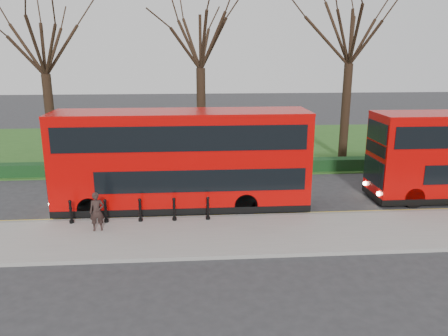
{
  "coord_description": "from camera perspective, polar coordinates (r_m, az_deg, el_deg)",
  "views": [
    {
      "loc": [
        1.35,
        -19.52,
        7.38
      ],
      "look_at": [
        2.84,
        0.5,
        2.0
      ],
      "focal_mm": 35.0,
      "sensor_mm": 36.0,
      "label": 1
    }
  ],
  "objects": [
    {
      "name": "bus_lead",
      "position": [
        20.67,
        -5.48,
        0.93
      ],
      "size": [
        11.86,
        2.72,
        4.72
      ],
      "color": "#AC0403",
      "rests_on": "ground"
    },
    {
      "name": "tree_left",
      "position": [
        30.97,
        -22.62,
        14.81
      ],
      "size": [
        6.93,
        6.93,
        10.83
      ],
      "color": "black",
      "rests_on": "ground"
    },
    {
      "name": "tree_right",
      "position": [
        31.41,
        16.29,
        16.85
      ],
      "size": [
        7.66,
        7.66,
        11.97
      ],
      "color": "black",
      "rests_on": "ground"
    },
    {
      "name": "ground",
      "position": [
        20.91,
        -7.72,
        -5.81
      ],
      "size": [
        120.0,
        120.0,
        0.0
      ],
      "primitive_type": "plane",
      "color": "#28282B",
      "rests_on": "ground"
    },
    {
      "name": "pavement",
      "position": [
        18.11,
        -8.26,
        -8.95
      ],
      "size": [
        60.0,
        4.0,
        0.15
      ],
      "primitive_type": "cube",
      "color": "gray",
      "rests_on": "ground"
    },
    {
      "name": "bollard_row",
      "position": [
        19.52,
        -10.9,
        -5.45
      ],
      "size": [
        6.09,
        0.15,
        1.0
      ],
      "color": "black",
      "rests_on": "pavement"
    },
    {
      "name": "hedge",
      "position": [
        27.26,
        -6.95,
        0.06
      ],
      "size": [
        60.0,
        0.9,
        0.8
      ],
      "primitive_type": "cube",
      "color": "black",
      "rests_on": "ground"
    },
    {
      "name": "pedestrian",
      "position": [
        18.85,
        -16.27,
        -5.5
      ],
      "size": [
        0.66,
        0.49,
        1.64
      ],
      "primitive_type": "imported",
      "rotation": [
        0.0,
        0.0,
        0.16
      ],
      "color": "black",
      "rests_on": "pavement"
    },
    {
      "name": "tree_mid",
      "position": [
        29.54,
        -3.13,
        16.85
      ],
      "size": [
        7.35,
        7.35,
        11.48
      ],
      "color": "black",
      "rests_on": "ground"
    },
    {
      "name": "grass_verge",
      "position": [
        35.32,
        -6.36,
        2.9
      ],
      "size": [
        60.0,
        18.0,
        0.06
      ],
      "primitive_type": "cube",
      "color": "#264E1A",
      "rests_on": "ground"
    },
    {
      "name": "kerb",
      "position": [
        19.95,
        -7.89,
        -6.62
      ],
      "size": [
        60.0,
        0.25,
        0.16
      ],
      "primitive_type": "cube",
      "color": "slate",
      "rests_on": "ground"
    },
    {
      "name": "yellow_line_inner",
      "position": [
        20.44,
        -7.8,
        -6.29
      ],
      "size": [
        60.0,
        0.1,
        0.01
      ],
      "primitive_type": "cube",
      "color": "yellow",
      "rests_on": "ground"
    },
    {
      "name": "yellow_line_outer",
      "position": [
        20.26,
        -7.83,
        -6.49
      ],
      "size": [
        60.0,
        0.1,
        0.01
      ],
      "primitive_type": "cube",
      "color": "yellow",
      "rests_on": "ground"
    }
  ]
}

